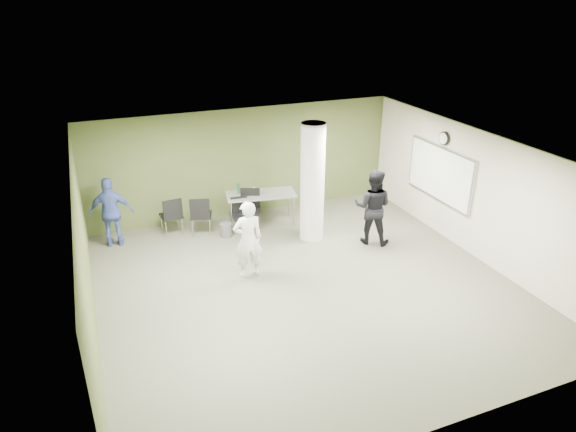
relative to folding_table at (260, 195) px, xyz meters
name	(u,v)px	position (x,y,z in m)	size (l,w,h in m)	color
floor	(307,286)	(-0.14, -3.21, -0.77)	(8.00, 8.00, 0.00)	#4B4C3C
ceiling	(309,153)	(-0.14, -3.21, 2.03)	(8.00, 8.00, 0.00)	white
wall_back	(245,162)	(-0.14, 0.79, 0.63)	(8.00, 0.02, 2.80)	#55612D
wall_left	(85,262)	(-4.14, -3.21, 0.63)	(0.02, 8.00, 2.80)	#55612D
wall_right_cream	(476,195)	(3.86, -3.21, 0.63)	(0.02, 8.00, 2.80)	beige
column	(312,183)	(0.86, -1.21, 0.63)	(0.56, 0.56, 2.80)	silver
whiteboard	(439,174)	(3.79, -2.01, 0.73)	(0.05, 2.30, 1.30)	silver
wall_clock	(444,138)	(3.79, -2.01, 1.58)	(0.06, 0.32, 0.32)	black
folding_table	(260,195)	(0.00, 0.00, 0.00)	(1.82, 1.05, 1.07)	gray
wastebasket	(226,230)	(-1.03, -0.39, -0.60)	(0.28, 0.28, 0.33)	#4C4C4C
chair_back_left	(172,214)	(-2.19, 0.15, -0.20)	(0.53, 0.53, 0.96)	black
chair_back_right	(201,213)	(-1.55, -0.09, -0.19)	(0.61, 0.61, 0.99)	black
chair_table_left	(240,212)	(-0.60, -0.23, -0.26)	(0.45, 0.45, 0.86)	black
chair_table_right	(250,206)	(-0.33, -0.17, -0.18)	(0.65, 0.65, 1.01)	black
woman_white	(248,240)	(-1.08, -2.35, 0.07)	(0.61, 0.40, 1.67)	silver
man_black	(373,207)	(2.06, -1.95, 0.13)	(0.87, 0.68, 1.79)	black
man_blue	(112,212)	(-3.54, 0.13, 0.06)	(0.97, 0.41, 1.66)	#4458AA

